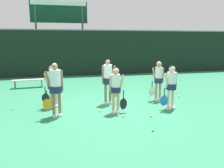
% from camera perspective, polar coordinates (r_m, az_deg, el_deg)
% --- Properties ---
extents(ground_plane, '(140.00, 140.00, 0.00)m').
position_cam_1_polar(ground_plane, '(8.35, -0.13, -6.09)').
color(ground_plane, '#2D7F56').
extents(fence_windscreen, '(60.00, 0.08, 3.24)m').
position_cam_1_polar(fence_windscreen, '(15.80, -6.63, 8.15)').
color(fence_windscreen, black).
rests_on(fence_windscreen, ground_plane).
extents(scoreboard, '(4.08, 0.15, 5.29)m').
position_cam_1_polar(scoreboard, '(17.13, -13.59, 16.57)').
color(scoreboard, '#515156').
rests_on(scoreboard, ground_plane).
extents(bench_courtside, '(1.66, 0.52, 0.44)m').
position_cam_1_polar(bench_courtside, '(12.50, -21.02, 0.81)').
color(bench_courtside, '#B2B2B7').
rests_on(bench_courtside, ground_plane).
extents(player_0, '(0.69, 0.40, 1.79)m').
position_cam_1_polar(player_0, '(7.36, -14.56, -0.30)').
color(player_0, '#8C664C').
rests_on(player_0, ground_plane).
extents(player_1, '(0.61, 0.35, 1.61)m').
position_cam_1_polar(player_1, '(7.50, 1.04, -0.56)').
color(player_1, tan).
rests_on(player_1, ground_plane).
extents(player_2, '(0.67, 0.37, 1.62)m').
position_cam_1_polar(player_2, '(8.24, 15.18, 0.13)').
color(player_2, beige).
rests_on(player_2, ground_plane).
extents(player_3, '(0.65, 0.38, 1.60)m').
position_cam_1_polar(player_3, '(8.45, -15.31, 0.35)').
color(player_3, tan).
rests_on(player_3, ground_plane).
extents(player_4, '(0.68, 0.39, 1.78)m').
position_cam_1_polar(player_4, '(8.59, -1.06, 1.63)').
color(player_4, '#8C664C').
rests_on(player_4, ground_plane).
extents(player_5, '(0.64, 0.35, 1.65)m').
position_cam_1_polar(player_5, '(9.29, 12.03, 1.64)').
color(player_5, tan).
rests_on(player_5, ground_plane).
extents(tennis_ball_0, '(0.07, 0.07, 0.07)m').
position_cam_1_polar(tennis_ball_0, '(8.81, -24.49, -5.97)').
color(tennis_ball_0, '#CCE033').
rests_on(tennis_ball_0, ground_plane).
extents(tennis_ball_1, '(0.07, 0.07, 0.07)m').
position_cam_1_polar(tennis_ball_1, '(6.35, 10.63, -11.77)').
color(tennis_ball_1, '#CCE033').
rests_on(tennis_ball_1, ground_plane).
extents(tennis_ball_2, '(0.07, 0.07, 0.07)m').
position_cam_1_polar(tennis_ball_2, '(10.51, 10.57, -2.42)').
color(tennis_ball_2, '#CCE033').
rests_on(tennis_ball_2, ground_plane).
extents(tennis_ball_3, '(0.07, 0.07, 0.07)m').
position_cam_1_polar(tennis_ball_3, '(7.32, 2.99, -8.39)').
color(tennis_ball_3, '#CCE033').
rests_on(tennis_ball_3, ground_plane).
extents(tennis_ball_4, '(0.07, 0.07, 0.07)m').
position_cam_1_polar(tennis_ball_4, '(10.86, 16.41, -2.26)').
color(tennis_ball_4, '#CCE033').
rests_on(tennis_ball_4, ground_plane).
extents(tennis_ball_5, '(0.06, 0.06, 0.06)m').
position_cam_1_polar(tennis_ball_5, '(7.85, -3.27, -7.02)').
color(tennis_ball_5, '#CCE033').
rests_on(tennis_ball_5, ground_plane).
extents(tennis_ball_6, '(0.07, 0.07, 0.07)m').
position_cam_1_polar(tennis_ball_6, '(8.91, 10.60, -4.93)').
color(tennis_ball_6, '#CCE033').
rests_on(tennis_ball_6, ground_plane).
extents(tennis_ball_7, '(0.07, 0.07, 0.07)m').
position_cam_1_polar(tennis_ball_7, '(8.03, 2.75, -6.57)').
color(tennis_ball_7, '#CCE033').
rests_on(tennis_ball_7, ground_plane).
extents(tennis_ball_8, '(0.07, 0.07, 0.07)m').
position_cam_1_polar(tennis_ball_8, '(10.48, 13.65, -2.58)').
color(tennis_ball_8, '#CCE033').
rests_on(tennis_ball_8, ground_plane).
extents(tennis_ball_9, '(0.07, 0.07, 0.07)m').
position_cam_1_polar(tennis_ball_9, '(7.44, 10.27, -8.22)').
color(tennis_ball_9, '#CCE033').
rests_on(tennis_ball_9, ground_plane).
extents(tennis_ball_10, '(0.07, 0.07, 0.07)m').
position_cam_1_polar(tennis_ball_10, '(10.19, 17.04, -3.16)').
color(tennis_ball_10, '#CCE033').
rests_on(tennis_ball_10, ground_plane).
extents(tennis_ball_11, '(0.07, 0.07, 0.07)m').
position_cam_1_polar(tennis_ball_11, '(10.00, 9.60, -3.10)').
color(tennis_ball_11, '#CCE033').
rests_on(tennis_ball_11, ground_plane).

